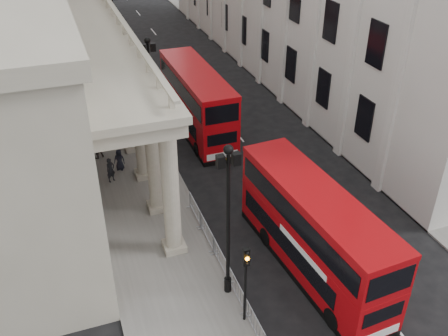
% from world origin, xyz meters
% --- Properties ---
extents(sidewalk_west, '(6.00, 140.00, 0.12)m').
position_xyz_m(sidewalk_west, '(-3.00, 30.00, 0.06)').
color(sidewalk_west, slate).
rests_on(sidewalk_west, ground).
extents(sidewalk_east, '(3.00, 140.00, 0.12)m').
position_xyz_m(sidewalk_east, '(13.50, 30.00, 0.06)').
color(sidewalk_east, slate).
rests_on(sidewalk_east, ground).
extents(kerb, '(0.20, 140.00, 0.14)m').
position_xyz_m(kerb, '(-0.05, 30.00, 0.07)').
color(kerb, slate).
rests_on(kerb, ground).
extents(lamp_post_south, '(1.05, 0.44, 8.32)m').
position_xyz_m(lamp_post_south, '(-0.60, 4.00, 4.91)').
color(lamp_post_south, black).
rests_on(lamp_post_south, sidewalk_west).
extents(lamp_post_mid, '(1.05, 0.44, 8.32)m').
position_xyz_m(lamp_post_mid, '(-0.60, 20.00, 4.91)').
color(lamp_post_mid, black).
rests_on(lamp_post_mid, sidewalk_west).
extents(lamp_post_north, '(1.05, 0.44, 8.32)m').
position_xyz_m(lamp_post_north, '(-0.60, 36.00, 4.91)').
color(lamp_post_north, black).
rests_on(lamp_post_north, sidewalk_west).
extents(traffic_light, '(0.28, 0.33, 4.30)m').
position_xyz_m(traffic_light, '(-0.50, 1.98, 3.11)').
color(traffic_light, black).
rests_on(traffic_light, sidewalk_west).
extents(crowd_barriers, '(0.50, 18.75, 1.10)m').
position_xyz_m(crowd_barriers, '(-0.35, 2.23, 0.67)').
color(crowd_barriers, gray).
rests_on(crowd_barriers, sidewalk_west).
extents(bus_near, '(3.52, 11.35, 4.82)m').
position_xyz_m(bus_near, '(4.14, 4.26, 2.52)').
color(bus_near, '#A8070D').
rests_on(bus_near, ground).
extents(bus_far, '(2.97, 11.65, 5.01)m').
position_xyz_m(bus_far, '(3.24, 21.68, 2.62)').
color(bus_far, '#B6080E').
rests_on(bus_far, ground).
extents(pedestrian_a, '(0.75, 0.66, 1.73)m').
position_xyz_m(pedestrian_a, '(-4.50, 16.12, 0.98)').
color(pedestrian_a, black).
rests_on(pedestrian_a, sidewalk_west).
extents(pedestrian_b, '(1.11, 1.00, 1.87)m').
position_xyz_m(pedestrian_b, '(-4.98, 19.61, 1.06)').
color(pedestrian_b, black).
rests_on(pedestrian_b, sidewalk_west).
extents(pedestrian_c, '(0.89, 0.75, 1.54)m').
position_xyz_m(pedestrian_c, '(-3.71, 17.45, 0.89)').
color(pedestrian_c, black).
rests_on(pedestrian_c, sidewalk_west).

